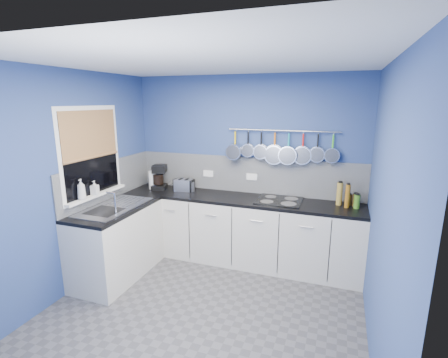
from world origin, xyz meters
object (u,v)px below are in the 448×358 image
Objects in this scene: coffee_maker at (159,177)px; soap_bottle_b at (95,188)px; toaster at (184,185)px; hob at (279,201)px; paper_towel at (153,180)px; soap_bottle_a at (81,189)px; canister at (191,187)px.

soap_bottle_b is at bearing -124.27° from coffee_maker.
hob is at bearing -11.14° from toaster.
soap_bottle_b is 0.99m from paper_towel.
soap_bottle_a reaches higher than toaster.
canister is (0.11, -0.00, -0.02)m from toaster.
coffee_maker is 2.58× the size of canister.
soap_bottle_a is at bearing -100.30° from paper_towel.
soap_bottle_b reaches higher than paper_towel.
coffee_maker is at bearing 179.90° from hob.
coffee_maker is at bearing 7.77° from paper_towel.
paper_towel is 0.11m from coffee_maker.
toaster is (0.69, 1.22, -0.19)m from soap_bottle_a.
toaster reaches higher than canister.
paper_towel is at bearing 79.70° from soap_bottle_a.
canister is (0.59, 0.05, -0.06)m from paper_towel.
soap_bottle_b is 0.49× the size of coffee_maker.
paper_towel is 0.48m from toaster.
soap_bottle_a is 2.40m from hob.
canister is 1.27m from hob.
soap_bottle_a is 1.23m from coffee_maker.
toaster is at bearing 178.33° from hob.
coffee_maker is at bearing -176.04° from canister.
coffee_maker reaches higher than paper_towel.
canister is at bearing 178.32° from hob.
toaster is 1.38m from hob.
soap_bottle_a is 0.42× the size of hob.
toaster is (0.48, 0.05, -0.05)m from paper_towel.
soap_bottle_b is (0.00, 0.21, -0.03)m from soap_bottle_a.
soap_bottle_b is 1.23m from toaster.
soap_bottle_b is 2.30m from hob.
coffee_maker is 0.62× the size of hob.
coffee_maker is (0.31, 1.19, -0.09)m from soap_bottle_a.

